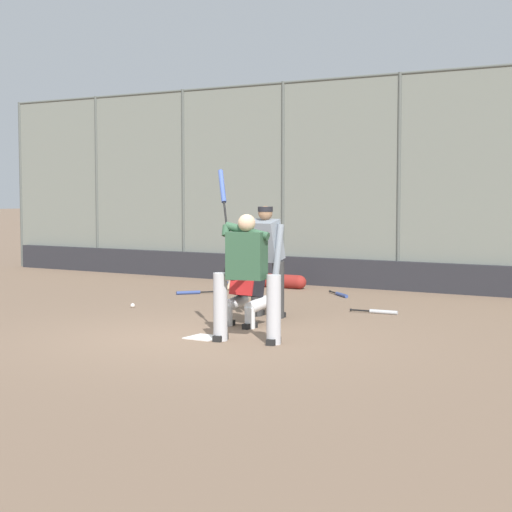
# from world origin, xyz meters

# --- Properties ---
(ground_plane) EXTENTS (160.00, 160.00, 0.00)m
(ground_plane) POSITION_xyz_m (0.00, 0.00, 0.00)
(ground_plane) COLOR #7A604C
(home_plate_marker) EXTENTS (0.43, 0.43, 0.01)m
(home_plate_marker) POSITION_xyz_m (0.00, 0.00, 0.01)
(home_plate_marker) COLOR white
(home_plate_marker) RESTS_ON ground_plane
(backstop_fence) EXTENTS (21.49, 0.08, 4.35)m
(backstop_fence) POSITION_xyz_m (0.00, -6.80, 2.26)
(backstop_fence) COLOR #515651
(backstop_fence) RESTS_ON ground_plane
(padding_wall) EXTENTS (20.98, 0.18, 0.58)m
(padding_wall) POSITION_xyz_m (0.00, -6.70, 0.29)
(padding_wall) COLOR #28282D
(padding_wall) RESTS_ON ground_plane
(bleachers_beyond) EXTENTS (14.99, 2.50, 1.48)m
(bleachers_beyond) POSITION_xyz_m (1.23, -9.30, 0.48)
(bleachers_beyond) COLOR slate
(bleachers_beyond) RESTS_ON ground_plane
(batter_at_plate) EXTENTS (1.13, 0.59, 2.26)m
(batter_at_plate) POSITION_xyz_m (-0.67, -0.00, 0.91)
(batter_at_plate) COLOR #B7B7BC
(batter_at_plate) RESTS_ON ground_plane
(catcher_behind_plate) EXTENTS (0.63, 0.75, 1.18)m
(catcher_behind_plate) POSITION_xyz_m (0.09, -1.17, 0.61)
(catcher_behind_plate) COLOR silver
(catcher_behind_plate) RESTS_ON ground_plane
(umpire_home) EXTENTS (0.71, 0.45, 1.75)m
(umpire_home) POSITION_xyz_m (0.28, -2.08, 0.94)
(umpire_home) COLOR #333333
(umpire_home) RESTS_ON ground_plane
(spare_bat_near_backstop) EXTENTS (0.69, 0.64, 0.07)m
(spare_bat_near_backstop) POSITION_xyz_m (0.51, -5.20, 0.03)
(spare_bat_near_backstop) COLOR black
(spare_bat_near_backstop) RESTS_ON ground_plane
(spare_bat_by_padding) EXTENTS (0.69, 0.48, 0.07)m
(spare_bat_by_padding) POSITION_xyz_m (3.62, -5.92, 0.03)
(spare_bat_by_padding) COLOR black
(spare_bat_by_padding) RESTS_ON ground_plane
(spare_bat_third_base_side) EXTENTS (0.55, 0.68, 0.07)m
(spare_bat_third_base_side) POSITION_xyz_m (3.09, -3.98, 0.03)
(spare_bat_third_base_side) COLOR black
(spare_bat_third_base_side) RESTS_ON ground_plane
(spare_bat_first_base_side) EXTENTS (0.82, 0.10, 0.07)m
(spare_bat_first_base_side) POSITION_xyz_m (-1.09, -3.38, 0.03)
(spare_bat_first_base_side) COLOR black
(spare_bat_first_base_side) RESTS_ON ground_plane
(baseball_loose) EXTENTS (0.07, 0.07, 0.07)m
(baseball_loose) POSITION_xyz_m (2.80, -1.87, 0.04)
(baseball_loose) COLOR white
(baseball_loose) RESTS_ON ground_plane
(equipment_bag_dugout_side) EXTENTS (1.16, 0.28, 0.28)m
(equipment_bag_dugout_side) POSITION_xyz_m (2.18, -5.85, 0.14)
(equipment_bag_dugout_side) COLOR maroon
(equipment_bag_dugout_side) RESTS_ON ground_plane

